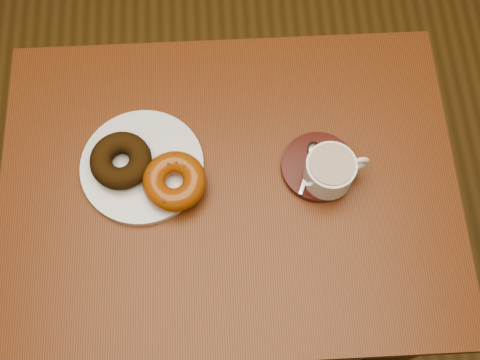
{
  "coord_description": "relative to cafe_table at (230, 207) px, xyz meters",
  "views": [
    {
      "loc": [
        0.18,
        -0.5,
        1.77
      ],
      "look_at": [
        0.21,
        -0.12,
        0.79
      ],
      "focal_mm": 45.0,
      "sensor_mm": 36.0,
      "label": 1
    }
  ],
  "objects": [
    {
      "name": "ground",
      "position": [
        -0.19,
        0.12,
        -0.65
      ],
      "size": [
        6.0,
        6.0,
        0.0
      ],
      "primitive_type": "plane",
      "color": "brown",
      "rests_on": "ground"
    },
    {
      "name": "coffee_cup",
      "position": [
        0.18,
        -0.0,
        0.17
      ],
      "size": [
        0.11,
        0.09,
        0.06
      ],
      "rotation": [
        0.0,
        0.0,
        0.18
      ],
      "color": "silver",
      "rests_on": "saucer"
    },
    {
      "name": "donut_cinnamon",
      "position": [
        -0.19,
        0.04,
        0.16
      ],
      "size": [
        0.11,
        0.11,
        0.04
      ],
      "primitive_type": "torus",
      "rotation": [
        0.0,
        0.0,
        0.02
      ],
      "color": "black",
      "rests_on": "donut_plate"
    },
    {
      "name": "saucer",
      "position": [
        0.16,
        0.02,
        0.13
      ],
      "size": [
        0.17,
        0.17,
        0.01
      ],
      "primitive_type": "cylinder",
      "rotation": [
        0.0,
        0.0,
        0.34
      ],
      "color": "#340C07",
      "rests_on": "cafe_table"
    },
    {
      "name": "cafe_table",
      "position": [
        0.0,
        0.0,
        0.0
      ],
      "size": [
        0.83,
        0.62,
        0.77
      ],
      "rotation": [
        0.0,
        0.0,
        -0.01
      ],
      "color": "#613014",
      "rests_on": "ground"
    },
    {
      "name": "donut_caramel",
      "position": [
        -0.09,
        -0.0,
        0.16
      ],
      "size": [
        0.14,
        0.14,
        0.04
      ],
      "rotation": [
        0.0,
        0.0,
        -0.28
      ],
      "color": "#934710",
      "rests_on": "donut_plate"
    },
    {
      "name": "donut_plate",
      "position": [
        -0.15,
        0.04,
        0.13
      ],
      "size": [
        0.28,
        0.28,
        0.01
      ],
      "primitive_type": "cylinder",
      "rotation": [
        0.0,
        0.0,
        -0.31
      ],
      "color": "silver",
      "rests_on": "cafe_table"
    },
    {
      "name": "teaspoon",
      "position": [
        0.15,
        0.04,
        0.14
      ],
      "size": [
        0.05,
        0.1,
        0.01
      ],
      "rotation": [
        0.0,
        0.0,
        -0.37
      ],
      "color": "silver",
      "rests_on": "saucer"
    }
  ]
}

